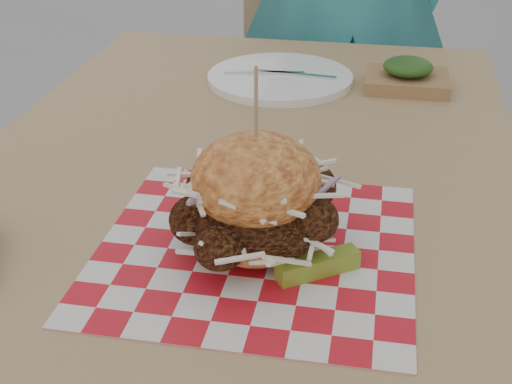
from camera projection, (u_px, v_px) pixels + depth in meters
patio_table at (246, 203)px, 1.08m from camera, size 0.80×1.20×0.75m
patio_chair at (319, 81)px, 1.91m from camera, size 0.50×0.51×0.95m
paper_liner at (256, 248)px, 0.82m from camera, size 0.36×0.36×0.00m
sandwich at (256, 202)px, 0.79m from camera, size 0.19×0.19×0.22m
pickle_spear at (318, 265)px, 0.77m from camera, size 0.09×0.07×0.02m
place_setting at (280, 78)px, 1.32m from camera, size 0.27×0.27×0.02m
kraft_tray at (407, 76)px, 1.29m from camera, size 0.15×0.12×0.06m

